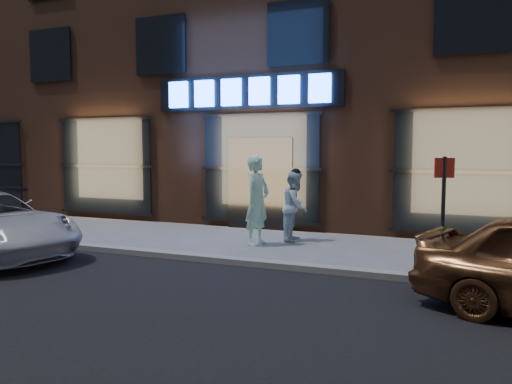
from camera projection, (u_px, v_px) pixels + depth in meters
ground at (184, 259)px, 9.58m from camera, size 90.00×90.00×0.00m
curb at (184, 256)px, 9.57m from camera, size 60.00×0.25×0.12m
storefront_building at (305, 57)px, 16.49m from camera, size 30.20×8.28×10.30m
man_bowtie at (257, 200)px, 10.97m from camera, size 0.61×0.80×1.98m
man_cap at (295, 206)px, 11.49m from camera, size 0.63×0.80×1.61m
sign_post at (443, 206)px, 7.97m from camera, size 0.30×0.15×2.00m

